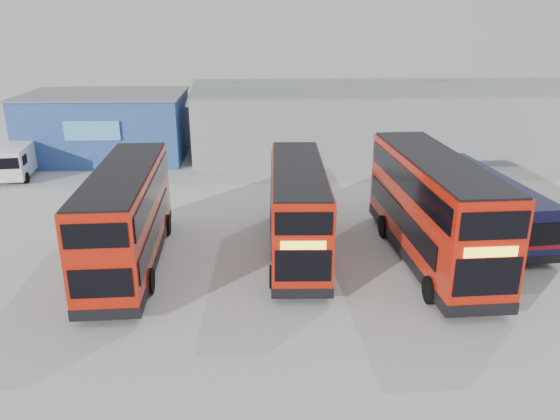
# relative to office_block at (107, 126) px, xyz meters

# --- Properties ---
(ground_plane) EXTENTS (120.00, 120.00, 0.00)m
(ground_plane) POSITION_rel_office_block_xyz_m (14.00, -17.99, -2.58)
(ground_plane) COLOR #9F9F9A
(ground_plane) RESTS_ON ground
(office_block) EXTENTS (12.30, 8.32, 5.12)m
(office_block) POSITION_rel_office_block_xyz_m (0.00, 0.00, 0.00)
(office_block) COLOR navy
(office_block) RESTS_ON ground
(maintenance_shed) EXTENTS (30.50, 12.00, 5.89)m
(maintenance_shed) POSITION_rel_office_block_xyz_m (22.00, 2.01, 0.02)
(maintenance_shed) COLOR gray
(maintenance_shed) RESTS_ON ground
(double_decker_left) EXTENTS (3.06, 10.84, 4.54)m
(double_decker_left) POSITION_rel_office_block_xyz_m (5.97, -20.32, -0.32)
(double_decker_left) COLOR #B1180A
(double_decker_left) RESTS_ON ground
(double_decker_centre) EXTENTS (2.86, 10.31, 4.32)m
(double_decker_centre) POSITION_rel_office_block_xyz_m (13.67, -19.28, -0.43)
(double_decker_centre) COLOR #B1180A
(double_decker_centre) RESTS_ON ground
(double_decker_right) EXTENTS (3.36, 11.70, 4.90)m
(double_decker_right) POSITION_rel_office_block_xyz_m (19.73, -20.28, -0.14)
(double_decker_right) COLOR #B1180A
(double_decker_right) RESTS_ON ground
(single_decker_blue) EXTENTS (3.33, 10.67, 2.85)m
(single_decker_blue) POSITION_rel_office_block_xyz_m (23.73, -16.47, -1.17)
(single_decker_blue) COLOR #0D153B
(single_decker_blue) RESTS_ON ground
(panel_van) EXTENTS (2.77, 5.50, 2.31)m
(panel_van) POSITION_rel_office_block_xyz_m (-5.14, -5.30, -1.29)
(panel_van) COLOR silver
(panel_van) RESTS_ON ground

